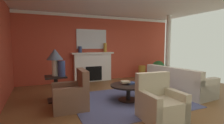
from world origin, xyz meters
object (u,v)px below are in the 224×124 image
armchair_near_window (72,96)px  vase_on_side_table (61,69)px  coffee_table (128,89)px  side_table (56,87)px  sofa (178,84)px  vase_tall_corner (142,72)px  armchair_facing_fireplace (160,105)px  vase_mantel_left (80,49)px  vase_mantel_right (105,48)px  table_lamp (55,57)px  potted_plant (158,68)px  fireplace (93,68)px  mantel_mirror (92,39)px

armchair_near_window → vase_on_side_table: bearing=101.8°
coffee_table → side_table: (-1.85, 0.80, 0.06)m
sofa → vase_tall_corner: (0.31, 2.54, -0.00)m
side_table → vase_on_side_table: vase_on_side_table is taller
armchair_facing_fireplace → vase_mantel_left: 4.34m
armchair_near_window → vase_mantel_right: size_ratio=2.40×
side_table → table_lamp: table_lamp is taller
sofa → potted_plant: (0.91, 2.12, 0.19)m
armchair_near_window → vase_tall_corner: bearing=34.3°
fireplace → table_lamp: 2.77m
vase_mantel_right → potted_plant: vase_mantel_right is taller
mantel_mirror → vase_on_side_table: size_ratio=3.09×
fireplace → side_table: fireplace is taller
armchair_facing_fireplace → coffee_table: 1.32m
vase_mantel_left → armchair_near_window: bearing=-107.7°
mantel_mirror → sofa: bearing=-56.2°
vase_mantel_left → potted_plant: vase_mantel_left is taller
sofa → potted_plant: size_ratio=2.61×
vase_mantel_right → vase_on_side_table: bearing=-134.7°
vase_mantel_right → vase_tall_corner: bearing=-8.2°
table_lamp → vase_mantel_right: bearing=41.7°
sofa → coffee_table: 1.86m
armchair_near_window → potted_plant: (4.33, 2.12, 0.19)m
fireplace → potted_plant: bearing=-14.1°
armchair_near_window → vase_mantel_right: 3.61m
coffee_table → vase_tall_corner: (2.16, 2.58, -0.04)m
table_lamp → potted_plant: (4.61, 1.35, -0.73)m
fireplace → vase_mantel_right: (0.55, -0.05, 0.85)m
coffee_table → side_table: side_table is taller
vase_mantel_left → table_lamp: bearing=-120.1°
potted_plant → vase_on_side_table: bearing=-161.7°
vase_mantel_right → side_table: bearing=-138.3°
vase_mantel_right → vase_tall_corner: (1.74, -0.25, -1.14)m
vase_on_side_table → armchair_facing_fireplace: bearing=-49.5°
coffee_table → armchair_near_window: bearing=178.8°
fireplace → vase_tall_corner: size_ratio=3.03×
sofa → vase_on_side_table: vase_on_side_table is taller
armchair_facing_fireplace → vase_tall_corner: 4.46m
mantel_mirror → coffee_table: mantel_mirror is taller
potted_plant → vase_mantel_left: bearing=168.9°
armchair_near_window → table_lamp: table_lamp is taller
mantel_mirror → vase_tall_corner: mantel_mirror is taller
side_table → vase_tall_corner: bearing=23.9°
mantel_mirror → vase_tall_corner: size_ratio=2.20×
fireplace → sofa: (1.98, -2.84, -0.29)m
side_table → table_lamp: bearing=0.0°
sofa → armchair_facing_fireplace: (-1.84, -1.36, 0.01)m
armchair_facing_fireplace → armchair_near_window: bearing=139.4°
fireplace → table_lamp: size_ratio=2.40×
vase_tall_corner → coffee_table: bearing=-130.0°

